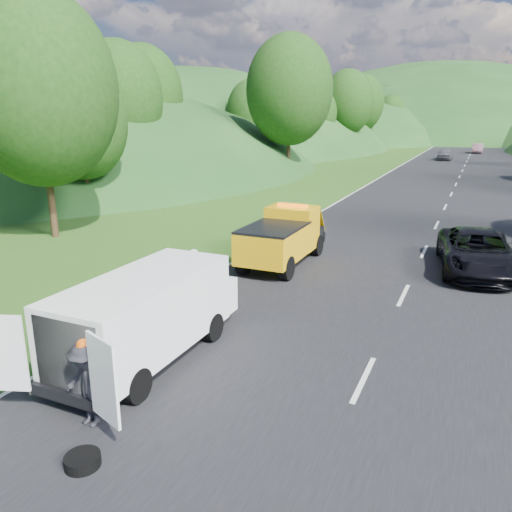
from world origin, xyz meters
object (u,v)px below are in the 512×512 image
at_px(child, 217,323).
at_px(suitcase, 151,288).
at_px(spare_tire, 83,467).
at_px(woman, 197,293).
at_px(worker, 91,425).
at_px(passing_suv, 475,272).
at_px(tow_truck, 283,237).
at_px(white_van, 148,313).

bearing_deg(child, suitcase, -178.99).
distance_m(child, spare_tire, 6.39).
height_order(woman, suitcase, woman).
bearing_deg(worker, suitcase, 123.69).
bearing_deg(suitcase, passing_suv, 36.70).
distance_m(worker, spare_tire, 1.23).
height_order(suitcase, passing_suv, passing_suv).
xyz_separation_m(tow_truck, worker, (0.53, -11.65, -1.12)).
xyz_separation_m(worker, passing_suv, (6.56, 13.65, 0.00)).
bearing_deg(spare_tire, tow_truck, 95.68).
relative_size(tow_truck, worker, 3.15).
xyz_separation_m(white_van, woman, (-1.42, 4.57, -1.22)).
relative_size(tow_truck, white_van, 0.88).
height_order(tow_truck, white_van, tow_truck).
height_order(suitcase, spare_tire, suitcase).
bearing_deg(suitcase, worker, -63.64).
height_order(tow_truck, child, tow_truck).
height_order(worker, spare_tire, worker).
xyz_separation_m(child, suitcase, (-3.06, 1.06, 0.28)).
height_order(white_van, woman, white_van).
bearing_deg(worker, tow_truck, 99.95).
relative_size(tow_truck, woman, 3.56).
relative_size(suitcase, spare_tire, 0.92).
distance_m(white_van, woman, 4.94).
distance_m(woman, passing_suv, 10.64).
bearing_deg(child, woman, 153.68).
distance_m(child, passing_suv, 10.66).
height_order(woman, passing_suv, passing_suv).
xyz_separation_m(white_van, worker, (0.54, -2.72, -1.22)).
xyz_separation_m(tow_truck, spare_tire, (1.26, -12.64, -1.12)).
height_order(worker, suitcase, worker).
xyz_separation_m(white_van, child, (0.43, 2.62, -1.22)).
distance_m(woman, spare_tire, 8.70).
bearing_deg(passing_suv, spare_tire, -119.84).
relative_size(tow_truck, spare_tire, 8.70).
distance_m(tow_truck, spare_tire, 12.76).
relative_size(worker, passing_suv, 0.30).
relative_size(white_van, woman, 4.06).
relative_size(woman, spare_tire, 2.44).
relative_size(white_van, spare_tire, 9.91).
xyz_separation_m(worker, suitcase, (-3.17, 6.40, 0.28)).
distance_m(child, worker, 5.34).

